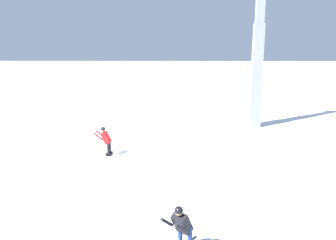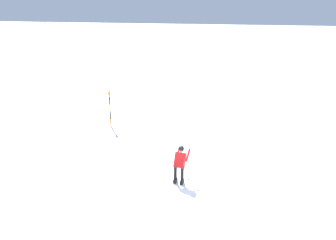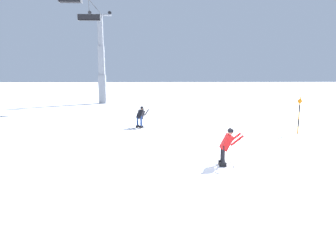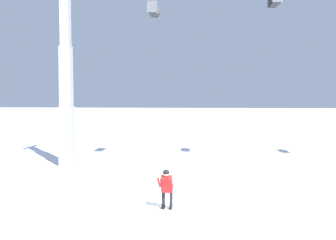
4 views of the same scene
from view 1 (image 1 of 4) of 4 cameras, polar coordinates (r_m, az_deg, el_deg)
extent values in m
plane|color=white|center=(17.84, -9.56, -5.98)|extent=(260.00, 260.00, 0.00)
cube|color=white|center=(17.63, -10.30, -6.21)|extent=(0.22, 1.74, 0.01)
cube|color=black|center=(17.61, -10.31, -5.95)|extent=(0.13, 0.29, 0.16)
cylinder|color=black|center=(17.48, -10.36, -4.62)|extent=(0.13, 0.13, 0.69)
cube|color=white|center=(17.91, -10.04, -5.91)|extent=(0.22, 1.74, 0.01)
cube|color=black|center=(17.88, -10.05, -5.65)|extent=(0.13, 0.29, 0.16)
cylinder|color=black|center=(17.75, -10.10, -4.34)|extent=(0.13, 0.13, 0.69)
cube|color=red|center=(17.53, -10.73, -3.02)|extent=(0.46, 0.55, 0.69)
sphere|color=tan|center=(17.46, -11.23, -1.67)|extent=(0.23, 0.23, 0.23)
sphere|color=black|center=(17.45, -11.24, -1.56)|extent=(0.25, 0.25, 0.25)
cylinder|color=red|center=(17.39, -12.12, -2.79)|extent=(0.12, 0.52, 0.45)
cylinder|color=gray|center=(17.54, -12.23, -4.82)|extent=(0.10, 0.48, 1.20)
cylinder|color=black|center=(17.57, -11.66, -6.19)|extent=(0.07, 0.07, 0.01)
cylinder|color=red|center=(17.81, -11.68, -2.41)|extent=(0.12, 0.52, 0.45)
cylinder|color=gray|center=(18.04, -11.70, -4.31)|extent=(0.17, 0.46, 1.20)
cylinder|color=black|center=(18.15, -11.07, -5.55)|extent=(0.07, 0.07, 0.01)
cube|color=gray|center=(24.39, 14.87, 3.10)|extent=(0.81, 0.81, 3.61)
cube|color=gray|center=(24.10, 15.36, 11.61)|extent=(0.68, 0.68, 3.61)
cylinder|color=navy|center=(9.55, 3.84, -19.68)|extent=(0.13, 0.13, 0.67)
cylinder|color=navy|center=(9.71, 2.14, -19.05)|extent=(0.13, 0.13, 0.67)
cube|color=black|center=(9.30, 2.44, -17.51)|extent=(0.67, 0.65, 0.66)
sphere|color=#997051|center=(9.01, 1.88, -15.68)|extent=(0.22, 0.22, 0.22)
sphere|color=black|center=(8.99, 1.88, -15.49)|extent=(0.24, 0.24, 0.24)
cylinder|color=black|center=(8.88, 2.23, -18.28)|extent=(0.44, 0.37, 0.44)
cylinder|color=black|center=(9.12, -0.20, -17.36)|extent=(0.44, 0.37, 0.44)
camera|label=2|loc=(22.42, 28.79, 14.83)|focal=39.60mm
camera|label=3|loc=(27.33, -0.33, 8.31)|focal=29.87mm
camera|label=4|loc=(24.31, -49.98, 4.91)|focal=44.52mm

